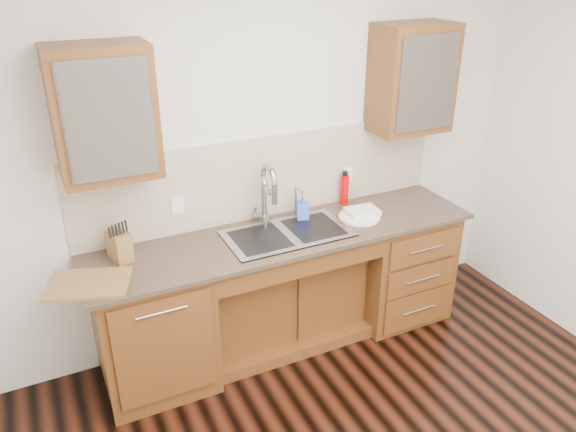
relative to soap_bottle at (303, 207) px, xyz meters
name	(u,v)px	position (x,y,z in m)	size (l,w,h in m)	color
wall_back	(263,155)	(-0.20, 0.23, 0.35)	(4.00, 0.10, 2.70)	silver
base_cabinet_left	(153,326)	(-1.15, -0.13, -0.56)	(0.70, 0.62, 0.88)	#593014
base_cabinet_center	(280,295)	(-0.20, -0.04, -0.65)	(1.20, 0.44, 0.70)	#593014
base_cabinet_right	(395,262)	(0.75, -0.13, -0.56)	(0.70, 0.62, 0.88)	#593014
countertop	(286,235)	(-0.20, -0.15, -0.11)	(2.70, 0.65, 0.03)	#84705B
backsplash	(267,177)	(-0.20, 0.17, 0.20)	(2.70, 0.02, 0.59)	beige
sink	(287,245)	(-0.20, -0.16, -0.18)	(0.84, 0.46, 0.19)	#9E9EA5
faucet	(264,196)	(-0.27, 0.07, 0.11)	(0.04, 0.04, 0.40)	#999993
filter_tap	(296,200)	(-0.02, 0.08, 0.03)	(0.02, 0.02, 0.24)	#999993
upper_cabinet_left	(104,113)	(-1.25, 0.01, 0.82)	(0.55, 0.34, 0.75)	#593014
upper_cabinet_right	(412,78)	(0.85, 0.01, 0.82)	(0.55, 0.34, 0.75)	#593014
outlet_left	(178,206)	(-0.85, 0.15, 0.12)	(0.08, 0.01, 0.12)	white
outlet_right	(347,174)	(0.45, 0.15, 0.12)	(0.08, 0.01, 0.12)	white
soap_bottle	(303,207)	(0.00, 0.00, 0.00)	(0.08, 0.09, 0.19)	blue
water_bottle	(344,190)	(0.40, 0.11, 0.02)	(0.06, 0.06, 0.23)	#D30005
plate	(359,217)	(0.37, -0.16, -0.09)	(0.30, 0.30, 0.02)	silver
dish_towel	(362,211)	(0.41, -0.13, -0.06)	(0.23, 0.17, 0.04)	white
knife_block	(119,246)	(-1.27, -0.02, 0.00)	(0.10, 0.17, 0.19)	#9B7D4D
cutting_board	(89,284)	(-1.50, -0.24, -0.08)	(0.45, 0.32, 0.02)	brown
cup_left_a	(79,124)	(-1.38, 0.01, 0.77)	(0.13, 0.13, 0.10)	silver
cup_left_b	(132,120)	(-1.10, 0.01, 0.77)	(0.10, 0.10, 0.09)	white
cup_right_a	(403,86)	(0.78, 0.01, 0.77)	(0.13, 0.13, 0.10)	white
cup_right_b	(427,83)	(0.99, 0.01, 0.77)	(0.11, 0.11, 0.10)	white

